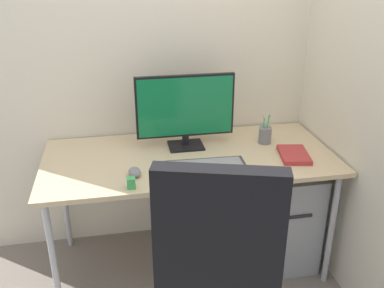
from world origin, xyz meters
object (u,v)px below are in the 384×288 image
(pen_holder, at_px, (265,135))
(desk_clamp_accessory, at_px, (131,183))
(notebook, at_px, (294,155))
(filing_cabinet, at_px, (278,212))
(keyboard, at_px, (206,165))
(monitor, at_px, (185,109))
(office_chair, at_px, (218,279))
(mouse, at_px, (135,172))

(pen_holder, relative_size, desk_clamp_accessory, 3.33)
(pen_holder, bearing_deg, notebook, -66.34)
(filing_cabinet, xyz_separation_m, pen_holder, (-0.08, 0.11, 0.47))
(filing_cabinet, height_order, keyboard, keyboard)
(monitor, xyz_separation_m, notebook, (0.56, -0.26, -0.21))
(filing_cabinet, relative_size, keyboard, 1.47)
(notebook, bearing_deg, desk_clamp_accessory, -158.60)
(filing_cabinet, bearing_deg, notebook, -80.52)
(filing_cabinet, distance_m, keyboard, 0.66)
(office_chair, height_order, pen_holder, office_chair)
(mouse, height_order, pen_holder, pen_holder)
(filing_cabinet, bearing_deg, mouse, -169.23)
(mouse, bearing_deg, notebook, -4.02)
(filing_cabinet, xyz_separation_m, keyboard, (-0.48, -0.13, 0.43))
(office_chair, height_order, notebook, office_chair)
(office_chair, height_order, keyboard, office_chair)
(keyboard, height_order, mouse, mouse)
(filing_cabinet, xyz_separation_m, monitor, (-0.54, 0.15, 0.65))
(office_chair, bearing_deg, mouse, 112.59)
(mouse, bearing_deg, office_chair, -75.31)
(keyboard, distance_m, pen_holder, 0.48)
(monitor, relative_size, pen_holder, 3.13)
(filing_cabinet, bearing_deg, pen_holder, 124.75)
(filing_cabinet, xyz_separation_m, desk_clamp_accessory, (-0.88, -0.28, 0.45))
(keyboard, bearing_deg, desk_clamp_accessory, -159.29)
(office_chair, xyz_separation_m, keyboard, (0.10, 0.68, 0.15))
(monitor, height_order, mouse, monitor)
(filing_cabinet, distance_m, notebook, 0.45)
(pen_holder, bearing_deg, desk_clamp_accessory, -153.95)
(pen_holder, height_order, notebook, pen_holder)
(filing_cabinet, bearing_deg, desk_clamp_accessory, -162.17)
(notebook, bearing_deg, office_chair, -120.01)
(filing_cabinet, height_order, pen_holder, pen_holder)
(office_chair, height_order, desk_clamp_accessory, office_chair)
(keyboard, xyz_separation_m, desk_clamp_accessory, (-0.39, -0.15, 0.02))
(filing_cabinet, distance_m, monitor, 0.86)
(monitor, distance_m, mouse, 0.49)
(office_chair, relative_size, monitor, 2.05)
(office_chair, height_order, filing_cabinet, office_chair)
(pen_holder, height_order, desk_clamp_accessory, pen_holder)
(mouse, distance_m, desk_clamp_accessory, 0.12)
(keyboard, xyz_separation_m, mouse, (-0.37, -0.03, 0.01))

